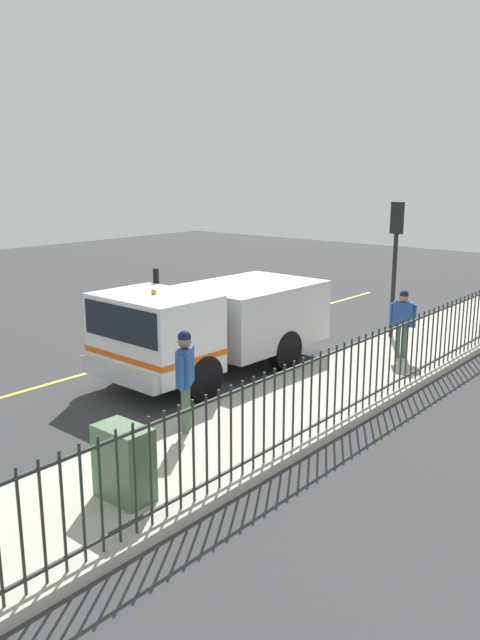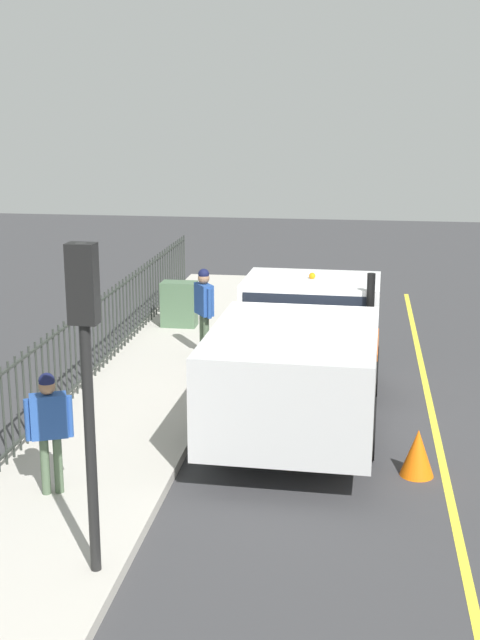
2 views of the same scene
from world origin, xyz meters
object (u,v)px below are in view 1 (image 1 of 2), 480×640
pedestrian_distant (403,317)px  traffic_light_near (396,242)px  work_truck (209,322)px  traffic_cone (210,331)px  worker_standing (185,370)px  utility_cabinet (124,463)px

pedestrian_distant → traffic_light_near: size_ratio=0.46×
work_truck → traffic_cone: 2.88m
work_truck → traffic_cone: work_truck is taller
pedestrian_distant → worker_standing: bearing=-120.0°
work_truck → traffic_light_near: bearing=-107.9°
traffic_cone → worker_standing: bearing=-51.0°
worker_standing → traffic_cone: 6.57m
work_truck → traffic_light_near: 5.96m
worker_standing → traffic_light_near: 8.60m
traffic_light_near → traffic_cone: size_ratio=5.25×
pedestrian_distant → utility_cabinet: (0.19, -8.91, -0.51)m
traffic_light_near → utility_cabinet: bearing=98.4°
utility_cabinet → pedestrian_distant: bearing=91.2°
worker_standing → traffic_light_near: (-0.34, 8.46, 1.53)m
utility_cabinet → worker_standing: bearing=114.5°
traffic_light_near → traffic_cone: 5.63m
work_truck → utility_cabinet: work_truck is taller
worker_standing → utility_cabinet: 2.53m
utility_cabinet → traffic_cone: (-5.11, 7.29, -0.34)m
traffic_light_near → traffic_cone: traffic_light_near is taller
utility_cabinet → traffic_cone: bearing=125.0°
worker_standing → utility_cabinet: (1.02, -2.24, -0.59)m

